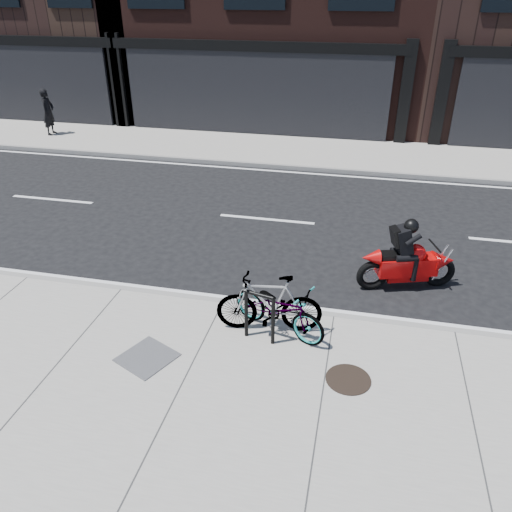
% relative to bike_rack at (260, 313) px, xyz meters
% --- Properties ---
extents(ground, '(120.00, 120.00, 0.00)m').
position_rel_bike_rack_xyz_m(ground, '(-0.87, 2.89, -0.65)').
color(ground, black).
rests_on(ground, ground).
extents(sidewalk_near, '(60.00, 6.00, 0.13)m').
position_rel_bike_rack_xyz_m(sidewalk_near, '(-0.87, -2.11, -0.58)').
color(sidewalk_near, gray).
rests_on(sidewalk_near, ground).
extents(sidewalk_far, '(60.00, 3.50, 0.13)m').
position_rel_bike_rack_xyz_m(sidewalk_far, '(-0.87, 10.64, -0.58)').
color(sidewalk_far, gray).
rests_on(sidewalk_far, ground).
extents(bike_rack, '(0.52, 0.17, 0.88)m').
position_rel_bike_rack_xyz_m(bike_rack, '(0.00, 0.00, 0.00)').
color(bike_rack, black).
rests_on(bike_rack, sidewalk_near).
extents(bicycle_front, '(1.81, 1.23, 0.90)m').
position_rel_bike_rack_xyz_m(bicycle_front, '(0.26, 0.29, -0.07)').
color(bicycle_front, gray).
rests_on(bicycle_front, sidewalk_near).
extents(bicycle_rear, '(1.79, 0.75, 1.04)m').
position_rel_bike_rack_xyz_m(bicycle_rear, '(0.10, 0.29, 0.00)').
color(bicycle_rear, gray).
rests_on(bicycle_rear, sidewalk_near).
extents(motorcycle, '(1.89, 0.85, 1.46)m').
position_rel_bike_rack_xyz_m(motorcycle, '(2.45, 2.40, -0.06)').
color(motorcycle, black).
rests_on(motorcycle, ground).
extents(pedestrian, '(0.44, 0.64, 1.67)m').
position_rel_bike_rack_xyz_m(pedestrian, '(-10.41, 10.53, 0.32)').
color(pedestrian, black).
rests_on(pedestrian, sidewalk_far).
extents(manhole_cover, '(0.76, 0.76, 0.02)m').
position_rel_bike_rack_xyz_m(manhole_cover, '(1.47, -0.64, -0.51)').
color(manhole_cover, black).
rests_on(manhole_cover, sidewalk_near).
extents(utility_grate, '(1.00, 1.00, 0.02)m').
position_rel_bike_rack_xyz_m(utility_grate, '(-1.60, -0.83, -0.51)').
color(utility_grate, '#464648').
rests_on(utility_grate, sidewalk_near).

